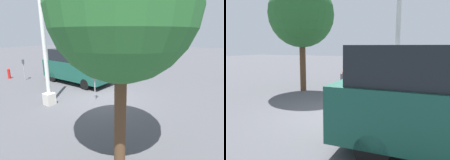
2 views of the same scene
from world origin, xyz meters
The scene contains 4 objects.
ground_plane centered at (0.00, 0.00, 0.00)m, with size 80.00×80.00×0.00m, color #4C4C51.
parking_meter_near centered at (0.00, 0.40, 1.03)m, with size 0.22×0.15×1.40m.
lamp_post centered at (1.43, 1.99, 1.85)m, with size 0.44×0.44×5.48m.
street_tree centered at (-3.30, 3.18, 3.70)m, with size 3.16×3.16×5.30m.
Camera 2 is at (2.57, -6.11, 2.21)m, focal length 35.00 mm.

